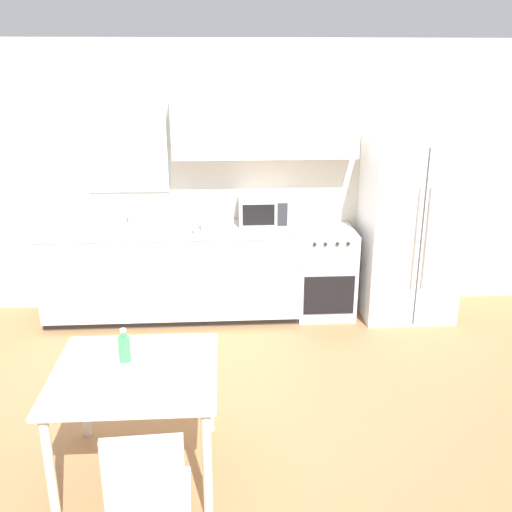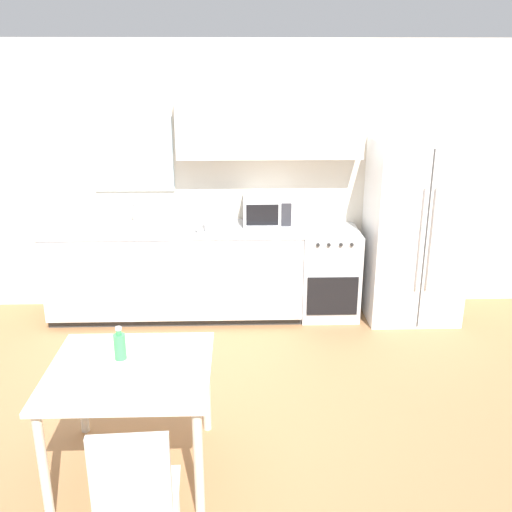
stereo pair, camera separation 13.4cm
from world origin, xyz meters
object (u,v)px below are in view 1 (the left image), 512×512
at_px(microwave, 263,210).
at_px(coffee_mug, 188,228).
at_px(oven_range, 324,272).
at_px(drink_bottle, 124,348).
at_px(dining_table, 136,385).
at_px(dining_chair_near, 148,496).
at_px(refrigerator, 409,230).

xyz_separation_m(microwave, coffee_mug, (-0.74, -0.28, -0.09)).
relative_size(oven_range, drink_bottle, 4.12).
bearing_deg(dining_table, dining_chair_near, -78.94).
height_order(refrigerator, coffee_mug, refrigerator).
bearing_deg(oven_range, dining_table, -123.76).
height_order(dining_table, dining_chair_near, dining_chair_near).
bearing_deg(dining_chair_near, drink_bottle, 100.90).
bearing_deg(drink_bottle, refrigerator, 41.44).
bearing_deg(coffee_mug, dining_chair_near, -90.97).
bearing_deg(dining_chair_near, microwave, 73.52).
xyz_separation_m(coffee_mug, drink_bottle, (-0.29, -2.06, -0.16)).
relative_size(coffee_mug, drink_bottle, 0.53).
relative_size(dining_chair_near, drink_bottle, 4.29).
distance_m(oven_range, drink_bottle, 2.81).
xyz_separation_m(oven_range, coffee_mug, (-1.36, -0.19, 0.54)).
bearing_deg(refrigerator, oven_range, 176.12).
relative_size(coffee_mug, dining_table, 0.12).
bearing_deg(drink_bottle, dining_chair_near, -76.10).
distance_m(microwave, drink_bottle, 2.57).
bearing_deg(dining_table, refrigerator, 43.78).
bearing_deg(refrigerator, coffee_mug, -176.59).
relative_size(refrigerator, dining_table, 1.82).
bearing_deg(microwave, refrigerator, -6.05).
bearing_deg(dining_table, coffee_mug, 84.33).
bearing_deg(coffee_mug, dining_table, -95.67).
distance_m(microwave, dining_table, 2.67).
distance_m(dining_table, dining_chair_near, 0.86).
height_order(dining_table, drink_bottle, drink_bottle).
relative_size(microwave, coffee_mug, 4.21).
height_order(refrigerator, drink_bottle, refrigerator).
xyz_separation_m(microwave, dining_chair_near, (-0.79, -3.30, -0.54)).
height_order(microwave, dining_table, microwave).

